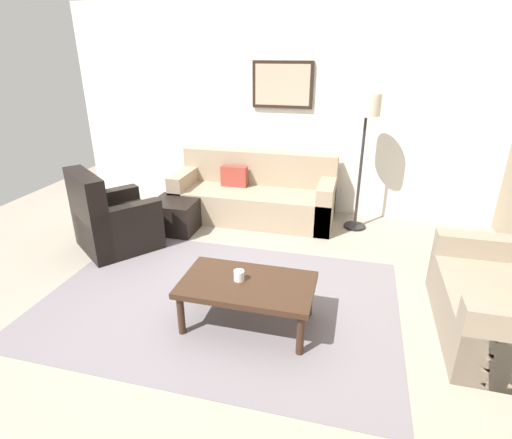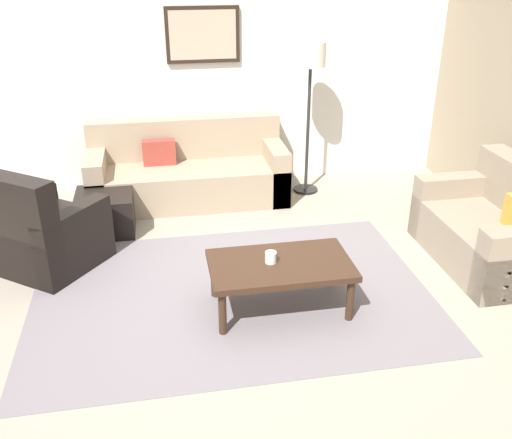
{
  "view_description": "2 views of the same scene",
  "coord_description": "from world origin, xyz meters",
  "px_view_note": "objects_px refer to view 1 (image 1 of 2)",
  "views": [
    {
      "loc": [
        1.13,
        -2.99,
        2.18
      ],
      "look_at": [
        0.29,
        0.28,
        0.75
      ],
      "focal_mm": 28.26,
      "sensor_mm": 36.0,
      "label": 1
    },
    {
      "loc": [
        -0.52,
        -3.95,
        2.59
      ],
      "look_at": [
        0.23,
        0.12,
        0.61
      ],
      "focal_mm": 39.79,
      "sensor_mm": 36.0,
      "label": 2
    }
  ],
  "objects_px": {
    "coffee_table": "(247,288)",
    "cup": "(239,275)",
    "ottoman": "(176,215)",
    "couch_main": "(255,196)",
    "lamp_standing": "(366,119)",
    "framed_artwork": "(282,85)",
    "armchair_leather": "(111,223)"
  },
  "relations": [
    {
      "from": "armchair_leather",
      "to": "lamp_standing",
      "type": "xyz_separation_m",
      "value": [
        2.76,
        1.31,
        1.1
      ]
    },
    {
      "from": "armchair_leather",
      "to": "framed_artwork",
      "type": "bearing_deg",
      "value": 47.02
    },
    {
      "from": "couch_main",
      "to": "lamp_standing",
      "type": "bearing_deg",
      "value": -2.64
    },
    {
      "from": "lamp_standing",
      "to": "framed_artwork",
      "type": "relative_size",
      "value": 2.11
    },
    {
      "from": "armchair_leather",
      "to": "framed_artwork",
      "type": "xyz_separation_m",
      "value": [
        1.65,
        1.77,
        1.43
      ]
    },
    {
      "from": "ottoman",
      "to": "cup",
      "type": "bearing_deg",
      "value": -50.5
    },
    {
      "from": "ottoman",
      "to": "cup",
      "type": "height_order",
      "value": "cup"
    },
    {
      "from": "cup",
      "to": "lamp_standing",
      "type": "relative_size",
      "value": 0.05
    },
    {
      "from": "lamp_standing",
      "to": "cup",
      "type": "bearing_deg",
      "value": -111.51
    },
    {
      "from": "couch_main",
      "to": "armchair_leather",
      "type": "xyz_separation_m",
      "value": [
        -1.38,
        -1.37,
        0.01
      ]
    },
    {
      "from": "couch_main",
      "to": "framed_artwork",
      "type": "height_order",
      "value": "framed_artwork"
    },
    {
      "from": "framed_artwork",
      "to": "couch_main",
      "type": "bearing_deg",
      "value": -124.35
    },
    {
      "from": "cup",
      "to": "lamp_standing",
      "type": "height_order",
      "value": "lamp_standing"
    },
    {
      "from": "coffee_table",
      "to": "lamp_standing",
      "type": "relative_size",
      "value": 0.64
    },
    {
      "from": "couch_main",
      "to": "cup",
      "type": "height_order",
      "value": "couch_main"
    },
    {
      "from": "ottoman",
      "to": "lamp_standing",
      "type": "relative_size",
      "value": 0.33
    },
    {
      "from": "couch_main",
      "to": "cup",
      "type": "relative_size",
      "value": 24.35
    },
    {
      "from": "coffee_table",
      "to": "cup",
      "type": "distance_m",
      "value": 0.12
    },
    {
      "from": "couch_main",
      "to": "armchair_leather",
      "type": "relative_size",
      "value": 1.93
    },
    {
      "from": "armchair_leather",
      "to": "ottoman",
      "type": "distance_m",
      "value": 0.83
    },
    {
      "from": "ottoman",
      "to": "couch_main",
      "type": "bearing_deg",
      "value": 39.16
    },
    {
      "from": "couch_main",
      "to": "ottoman",
      "type": "height_order",
      "value": "couch_main"
    },
    {
      "from": "ottoman",
      "to": "framed_artwork",
      "type": "xyz_separation_m",
      "value": [
        1.15,
        1.11,
        1.54
      ]
    },
    {
      "from": "couch_main",
      "to": "coffee_table",
      "type": "bearing_deg",
      "value": -76.99
    },
    {
      "from": "coffee_table",
      "to": "cup",
      "type": "xyz_separation_m",
      "value": [
        -0.07,
        0.02,
        0.1
      ]
    },
    {
      "from": "cup",
      "to": "framed_artwork",
      "type": "distance_m",
      "value": 3.04
    },
    {
      "from": "armchair_leather",
      "to": "ottoman",
      "type": "height_order",
      "value": "armchair_leather"
    },
    {
      "from": "cup",
      "to": "framed_artwork",
      "type": "height_order",
      "value": "framed_artwork"
    },
    {
      "from": "couch_main",
      "to": "ottoman",
      "type": "xyz_separation_m",
      "value": [
        -0.88,
        -0.71,
        -0.1
      ]
    },
    {
      "from": "lamp_standing",
      "to": "couch_main",
      "type": "bearing_deg",
      "value": 177.36
    },
    {
      "from": "coffee_table",
      "to": "framed_artwork",
      "type": "bearing_deg",
      "value": 95.73
    },
    {
      "from": "coffee_table",
      "to": "cup",
      "type": "bearing_deg",
      "value": 168.16
    }
  ]
}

